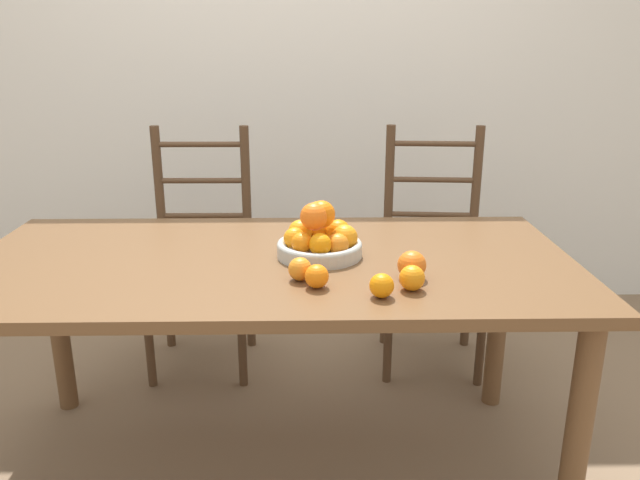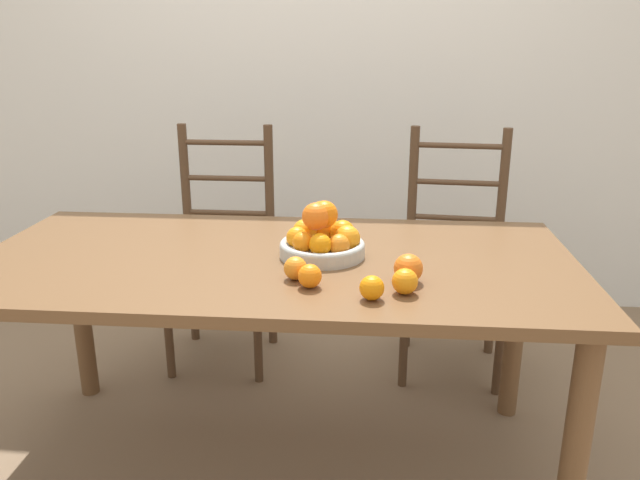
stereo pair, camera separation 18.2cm
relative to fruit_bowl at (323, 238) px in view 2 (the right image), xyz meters
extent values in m
plane|color=#7F664C|center=(-0.15, -0.01, -0.80)|extent=(12.00, 12.00, 0.00)
cube|color=silver|center=(-0.15, 1.46, 0.50)|extent=(8.00, 0.06, 2.60)
cube|color=brown|center=(-0.15, -0.01, -0.08)|extent=(1.83, 0.90, 0.03)
cylinder|color=brown|center=(0.69, -0.38, -0.45)|extent=(0.07, 0.07, 0.71)
cylinder|color=brown|center=(-0.98, 0.35, -0.45)|extent=(0.07, 0.07, 0.71)
cylinder|color=brown|center=(0.69, 0.35, -0.45)|extent=(0.07, 0.07, 0.71)
cylinder|color=#B2B7B2|center=(0.00, 0.00, -0.04)|extent=(0.26, 0.26, 0.04)
torus|color=#B2B7B2|center=(0.00, 0.00, -0.02)|extent=(0.26, 0.26, 0.02)
sphere|color=orange|center=(0.08, -0.01, 0.00)|extent=(0.08, 0.08, 0.08)
sphere|color=orange|center=(0.06, 0.05, 0.00)|extent=(0.08, 0.08, 0.08)
sphere|color=orange|center=(0.00, 0.08, 0.00)|extent=(0.07, 0.07, 0.07)
sphere|color=orange|center=(-0.06, 0.05, 0.01)|extent=(0.08, 0.08, 0.08)
sphere|color=orange|center=(-0.08, -0.01, 0.00)|extent=(0.07, 0.07, 0.07)
sphere|color=orange|center=(-0.05, -0.06, 0.00)|extent=(0.06, 0.06, 0.06)
sphere|color=orange|center=(0.00, -0.08, 0.01)|extent=(0.07, 0.07, 0.07)
sphere|color=orange|center=(0.05, -0.06, 0.00)|extent=(0.07, 0.07, 0.07)
sphere|color=orange|center=(0.00, 0.00, 0.08)|extent=(0.08, 0.08, 0.08)
sphere|color=orange|center=(0.00, 0.01, 0.07)|extent=(0.08, 0.08, 0.08)
sphere|color=orange|center=(-0.02, -0.03, 0.08)|extent=(0.08, 0.08, 0.08)
sphere|color=orange|center=(0.25, -0.20, -0.02)|extent=(0.08, 0.08, 0.08)
sphere|color=orange|center=(0.24, -0.28, -0.02)|extent=(0.07, 0.07, 0.07)
sphere|color=orange|center=(-0.01, -0.26, -0.03)|extent=(0.06, 0.06, 0.06)
sphere|color=orange|center=(-0.06, -0.20, -0.03)|extent=(0.07, 0.07, 0.07)
sphere|color=orange|center=(0.15, -0.33, -0.03)|extent=(0.06, 0.06, 0.06)
cylinder|color=#513823|center=(-0.69, 0.50, -0.57)|extent=(0.04, 0.04, 0.47)
cylinder|color=#513823|center=(-0.31, 0.50, -0.57)|extent=(0.04, 0.04, 0.47)
cylinder|color=#513823|center=(-0.69, 0.86, -0.29)|extent=(0.04, 0.04, 1.03)
cylinder|color=#513823|center=(-0.31, 0.86, -0.29)|extent=(0.04, 0.04, 1.03)
cube|color=#513823|center=(-0.50, 0.68, -0.32)|extent=(0.42, 0.40, 0.04)
cylinder|color=#513823|center=(-0.50, 0.86, -0.17)|extent=(0.38, 0.03, 0.02)
cylinder|color=#513823|center=(-0.50, 0.86, -0.01)|extent=(0.38, 0.03, 0.02)
cylinder|color=#513823|center=(-0.50, 0.86, 0.15)|extent=(0.38, 0.03, 0.02)
cylinder|color=#513823|center=(0.29, 0.52, -0.57)|extent=(0.04, 0.04, 0.47)
cylinder|color=#513823|center=(0.67, 0.49, -0.57)|extent=(0.04, 0.04, 0.47)
cylinder|color=#513823|center=(0.32, 0.88, -0.29)|extent=(0.04, 0.04, 1.03)
cylinder|color=#513823|center=(0.70, 0.85, -0.29)|extent=(0.04, 0.04, 1.03)
cube|color=#513823|center=(0.50, 0.68, -0.32)|extent=(0.45, 0.43, 0.04)
cylinder|color=#513823|center=(0.51, 0.86, -0.17)|extent=(0.38, 0.06, 0.02)
cylinder|color=#513823|center=(0.51, 0.86, -0.01)|extent=(0.38, 0.06, 0.02)
cylinder|color=#513823|center=(0.51, 0.86, 0.15)|extent=(0.38, 0.06, 0.02)
camera|label=1|loc=(-0.03, -1.81, 0.57)|focal=35.00mm
camera|label=2|loc=(0.15, -1.80, 0.57)|focal=35.00mm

